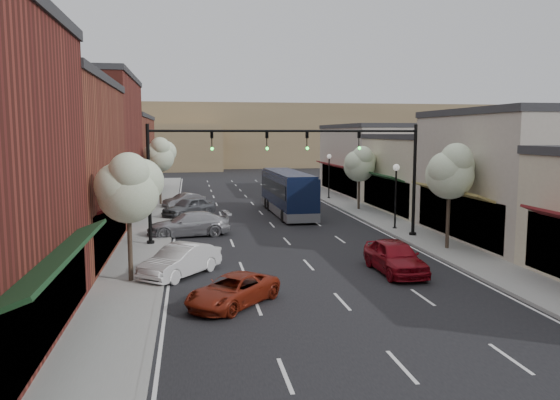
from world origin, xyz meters
name	(u,v)px	position (x,y,z in m)	size (l,w,h in m)	color
ground	(318,275)	(0.00, 0.00, 0.00)	(160.00, 160.00, 0.00)	black
sidewalk_left	(155,217)	(-8.40, 18.50, 0.07)	(2.80, 73.00, 0.15)	gray
sidewalk_right	(365,212)	(8.40, 18.50, 0.07)	(2.80, 73.00, 0.15)	gray
curb_left	(173,217)	(-7.00, 18.50, 0.07)	(0.25, 73.00, 0.17)	gray
curb_right	(349,213)	(7.00, 18.50, 0.07)	(0.25, 73.00, 0.17)	gray
bldg_left_midnear	(21,169)	(-14.23, 6.00, 4.66)	(10.14, 14.10, 9.40)	brown
bldg_left_midfar	(75,147)	(-14.24, 20.00, 5.40)	(10.14, 14.10, 10.90)	maroon
bldg_left_far	(107,155)	(-14.22, 36.00, 4.16)	(10.14, 18.10, 8.40)	brown
bldg_right_midnear	(518,176)	(13.72, 6.00, 3.91)	(9.14, 12.10, 7.90)	#B0A597
bldg_right_midfar	(430,174)	(13.70, 18.00, 3.17)	(9.14, 12.10, 6.40)	beige
bldg_right_far	(373,160)	(13.71, 32.00, 3.66)	(9.14, 16.10, 7.40)	#B0A597
hill_far	(216,135)	(0.00, 90.00, 6.00)	(120.00, 30.00, 12.00)	#7A6647
hill_near	(78,147)	(-25.00, 78.00, 4.00)	(50.00, 20.00, 8.00)	#7A6647
signal_mast_right	(378,164)	(5.62, 8.00, 4.62)	(8.22, 0.46, 7.00)	black
signal_mast_left	(191,166)	(-5.62, 8.00, 4.62)	(8.22, 0.46, 7.00)	black
tree_right_near	(451,170)	(8.35, 3.94, 4.45)	(2.85, 2.65, 5.95)	#47382B
tree_right_far	(360,163)	(8.35, 19.94, 3.99)	(2.85, 2.65, 5.43)	#47382B
tree_left_near	(129,187)	(-8.25, -0.06, 4.22)	(2.85, 2.65, 5.69)	#47382B
tree_left_far	(160,154)	(-8.25, 25.94, 4.60)	(2.85, 2.65, 6.13)	#47382B
lamp_post_near	(396,186)	(7.80, 10.50, 3.01)	(0.44, 0.44, 4.44)	black
lamp_post_far	(329,169)	(7.80, 28.00, 3.01)	(0.44, 0.44, 4.44)	black
coach_bus	(288,192)	(2.02, 18.86, 1.79)	(2.73, 11.22, 3.42)	black
red_hatchback	(395,257)	(3.62, -0.19, 0.78)	(1.84, 4.57, 1.56)	maroon
parked_car_a	(233,290)	(-4.20, -3.74, 0.57)	(1.91, 4.14, 1.15)	maroon
parked_car_b	(180,261)	(-6.20, 0.86, 0.72)	(1.53, 4.38, 1.44)	silver
parked_car_c	(189,224)	(-5.80, 10.77, 0.76)	(2.12, 5.22, 1.51)	#A6A7AC
parked_car_d	(189,207)	(-5.80, 18.77, 0.77)	(1.81, 4.49, 1.53)	#57595E
parked_car_e	(184,200)	(-6.20, 24.34, 0.62)	(1.31, 3.75, 1.24)	gray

